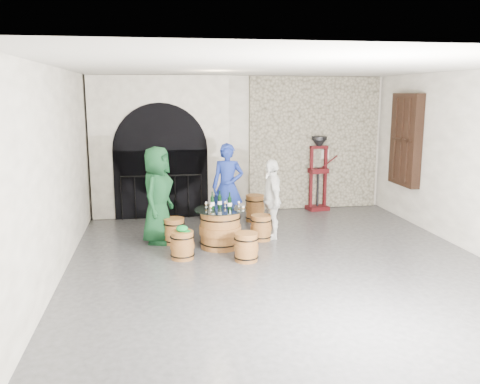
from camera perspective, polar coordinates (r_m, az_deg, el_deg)
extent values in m
plane|color=#323234|center=(8.65, 4.47, -7.88)|extent=(8.00, 8.00, 0.00)
plane|color=silver|center=(12.16, 0.07, 5.37)|extent=(8.00, 0.00, 8.00)
plane|color=silver|center=(4.57, 16.85, -4.64)|extent=(8.00, 0.00, 8.00)
plane|color=silver|center=(8.17, -19.94, 1.93)|extent=(0.00, 8.00, 8.00)
plane|color=silver|center=(9.73, 25.10, 2.91)|extent=(0.00, 8.00, 8.00)
plane|color=beige|center=(8.19, 4.82, 13.80)|extent=(8.00, 8.00, 0.00)
cube|color=#A39B82|center=(12.53, 8.30, 5.42)|extent=(3.20, 0.12, 3.18)
cube|color=silver|center=(11.75, -8.94, 5.04)|extent=(3.10, 0.50, 3.18)
cube|color=black|center=(11.60, -8.80, 0.85)|extent=(2.10, 0.03, 1.55)
cylinder|color=black|center=(11.49, -8.91, 4.66)|extent=(2.10, 0.03, 2.10)
cylinder|color=black|center=(11.50, -8.83, 1.80)|extent=(1.79, 0.04, 0.04)
cylinder|color=black|center=(11.62, -13.16, -0.73)|extent=(0.02, 0.02, 0.98)
cylinder|color=black|center=(11.60, -11.69, -0.68)|extent=(0.02, 0.02, 0.98)
cylinder|color=black|center=(11.59, -10.23, -0.64)|extent=(0.02, 0.02, 0.98)
cylinder|color=black|center=(11.59, -8.76, -0.59)|extent=(0.02, 0.02, 0.98)
cylinder|color=black|center=(11.60, -7.29, -0.54)|extent=(0.02, 0.02, 0.98)
cylinder|color=black|center=(11.61, -5.82, -0.50)|extent=(0.02, 0.02, 0.98)
cylinder|color=black|center=(11.63, -4.36, -0.45)|extent=(0.02, 0.02, 0.98)
cube|color=black|center=(11.70, 18.12, 5.59)|extent=(0.20, 1.10, 2.00)
cube|color=black|center=(11.67, 17.90, 5.59)|extent=(0.06, 0.88, 1.76)
cube|color=black|center=(11.69, 18.03, 5.59)|extent=(0.22, 0.92, 0.06)
cube|color=black|center=(11.43, 18.70, 5.44)|extent=(0.22, 0.06, 1.80)
cube|color=black|center=(11.69, 18.03, 5.59)|extent=(0.22, 0.06, 1.80)
cube|color=black|center=(11.95, 17.40, 5.73)|extent=(0.22, 0.06, 1.80)
cylinder|color=#92602A|center=(9.35, -2.24, -4.21)|extent=(0.72, 0.72, 0.68)
cylinder|color=#92602A|center=(9.35, -2.24, -4.21)|extent=(0.77, 0.77, 0.15)
torus|color=black|center=(9.42, -2.22, -5.57)|extent=(0.77, 0.77, 0.02)
torus|color=black|center=(9.30, -2.25, -2.83)|extent=(0.77, 0.77, 0.02)
cylinder|color=#92602A|center=(9.27, -2.25, -2.12)|extent=(0.73, 0.73, 0.02)
cylinder|color=black|center=(9.26, -2.25, -1.96)|extent=(0.94, 0.94, 0.01)
cylinder|color=#92602A|center=(9.69, -7.41, -4.41)|extent=(0.38, 0.38, 0.47)
cylinder|color=#92602A|center=(9.69, -7.41, -4.41)|extent=(0.41, 0.41, 0.10)
torus|color=black|center=(9.73, -7.38, -5.32)|extent=(0.42, 0.42, 0.02)
torus|color=black|center=(9.65, -7.43, -3.49)|extent=(0.42, 0.42, 0.02)
cylinder|color=#92602A|center=(9.62, -7.44, -3.00)|extent=(0.39, 0.39, 0.02)
cylinder|color=#92602A|center=(10.26, -1.60, -3.45)|extent=(0.38, 0.38, 0.47)
cylinder|color=#92602A|center=(10.26, -1.60, -3.45)|extent=(0.41, 0.41, 0.10)
torus|color=black|center=(10.30, -1.59, -4.31)|extent=(0.42, 0.42, 0.02)
torus|color=black|center=(10.22, -1.60, -2.58)|extent=(0.42, 0.42, 0.02)
cylinder|color=#92602A|center=(10.20, -1.61, -2.11)|extent=(0.39, 0.39, 0.02)
cylinder|color=#92602A|center=(9.85, 2.38, -4.06)|extent=(0.38, 0.38, 0.47)
cylinder|color=#92602A|center=(9.85, 2.38, -4.06)|extent=(0.41, 0.41, 0.10)
torus|color=black|center=(9.90, 2.37, -4.95)|extent=(0.42, 0.42, 0.02)
torus|color=black|center=(9.81, 2.39, -3.16)|extent=(0.42, 0.42, 0.02)
cylinder|color=#92602A|center=(9.79, 2.39, -2.67)|extent=(0.39, 0.39, 0.02)
cylinder|color=#92602A|center=(8.63, 0.71, -6.26)|extent=(0.38, 0.38, 0.47)
cylinder|color=#92602A|center=(8.63, 0.71, -6.26)|extent=(0.41, 0.41, 0.10)
torus|color=black|center=(8.68, 0.71, -7.26)|extent=(0.42, 0.42, 0.02)
torus|color=black|center=(8.58, 0.71, -5.24)|extent=(0.42, 0.42, 0.02)
cylinder|color=#92602A|center=(8.56, 0.71, -4.69)|extent=(0.39, 0.39, 0.02)
cylinder|color=#92602A|center=(8.79, -6.49, -5.99)|extent=(0.38, 0.38, 0.47)
cylinder|color=#92602A|center=(8.79, -6.49, -5.99)|extent=(0.41, 0.41, 0.10)
torus|color=black|center=(8.84, -6.47, -6.98)|extent=(0.42, 0.42, 0.02)
torus|color=black|center=(8.75, -6.51, -4.99)|extent=(0.42, 0.42, 0.02)
cylinder|color=#92602A|center=(8.73, -6.52, -4.45)|extent=(0.39, 0.39, 0.02)
ellipsoid|color=#0B822E|center=(8.71, -6.53, -4.10)|extent=(0.20, 0.20, 0.11)
cylinder|color=#0B822E|center=(8.70, -5.99, -4.41)|extent=(0.13, 0.13, 0.01)
imported|color=#103B1D|center=(9.66, -9.26, -0.35)|extent=(0.88, 1.05, 1.83)
imported|color=navy|center=(10.47, -1.39, 0.58)|extent=(0.75, 0.60, 1.80)
imported|color=white|center=(9.86, 3.56, -0.80)|extent=(0.38, 0.92, 1.56)
cylinder|color=black|center=(9.24, -3.12, -1.26)|extent=(0.07, 0.07, 0.22)
cylinder|color=white|center=(9.24, -3.12, -1.32)|extent=(0.08, 0.08, 0.06)
cone|color=black|center=(9.21, -3.13, -0.50)|extent=(0.07, 0.07, 0.05)
cylinder|color=black|center=(9.20, -3.13, -0.17)|extent=(0.03, 0.03, 0.07)
cylinder|color=black|center=(9.17, -1.17, -1.34)|extent=(0.07, 0.07, 0.22)
cylinder|color=white|center=(9.17, -1.17, -1.40)|extent=(0.08, 0.08, 0.06)
cone|color=black|center=(9.14, -1.17, -0.57)|extent=(0.07, 0.07, 0.05)
cylinder|color=black|center=(9.13, -1.18, -0.24)|extent=(0.03, 0.03, 0.07)
cylinder|color=black|center=(9.32, -2.29, -1.14)|extent=(0.07, 0.07, 0.22)
cylinder|color=white|center=(9.32, -2.29, -1.20)|extent=(0.08, 0.08, 0.06)
cone|color=black|center=(9.29, -2.30, -0.39)|extent=(0.07, 0.07, 0.05)
cylinder|color=black|center=(9.28, -2.30, -0.06)|extent=(0.03, 0.03, 0.07)
cylinder|color=#92602A|center=(11.28, 1.69, -1.86)|extent=(0.40, 0.40, 0.57)
cylinder|color=#92602A|center=(11.28, 1.69, -1.86)|extent=(0.43, 0.43, 0.12)
torus|color=black|center=(11.32, 1.68, -2.81)|extent=(0.44, 0.44, 0.02)
torus|color=black|center=(11.24, 1.69, -0.90)|extent=(0.44, 0.44, 0.02)
cylinder|color=#92602A|center=(11.21, 1.69, -0.40)|extent=(0.41, 0.41, 0.02)
cube|color=#470B10|center=(12.55, 8.66, -1.76)|extent=(0.54, 0.47, 0.09)
cube|color=#470B10|center=(12.38, 8.79, 2.38)|extent=(0.48, 0.35, 0.11)
cube|color=#470B10|center=(12.31, 8.86, 4.99)|extent=(0.46, 0.18, 0.07)
cylinder|color=black|center=(12.45, 8.73, 0.57)|extent=(0.05, 0.05, 0.94)
cylinder|color=black|center=(12.29, 8.89, 5.99)|extent=(0.36, 0.36, 0.09)
cone|color=black|center=(12.30, 8.88, 5.47)|extent=(0.36, 0.36, 0.19)
cube|color=#470B10|center=(12.33, 7.98, 1.60)|extent=(0.08, 0.08, 1.51)
cube|color=#470B10|center=(12.49, 9.54, 1.68)|extent=(0.08, 0.08, 1.51)
cylinder|color=#470B10|center=(12.45, 10.06, 3.39)|extent=(0.40, 0.09, 0.30)
cube|color=silver|center=(12.56, 9.47, 4.25)|extent=(0.18, 0.10, 0.22)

